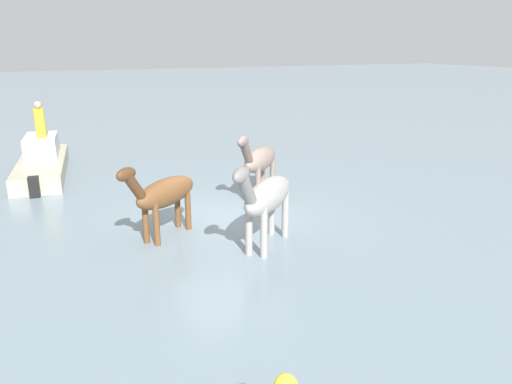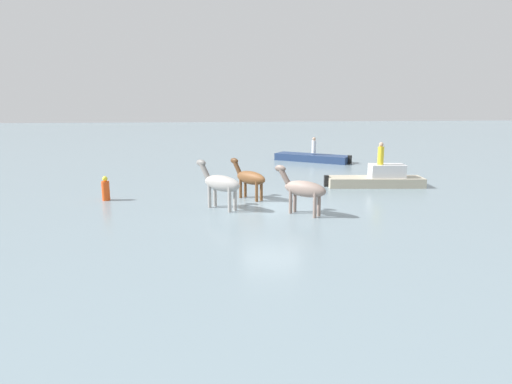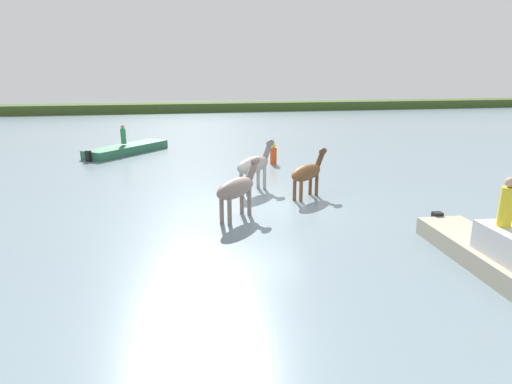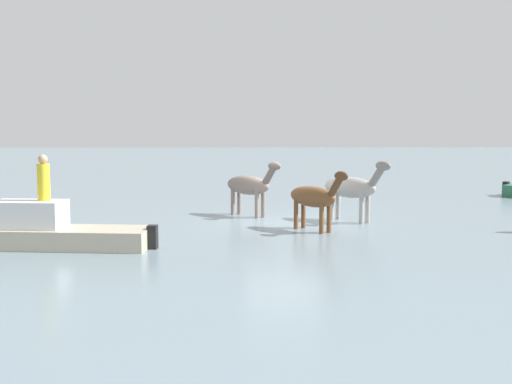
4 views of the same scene
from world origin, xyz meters
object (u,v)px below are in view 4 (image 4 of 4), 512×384
object	(u,v)px
horse_rear_stallion	(352,188)
boat_dinghy_port	(48,235)
horse_dun_straggler	(314,197)
horse_pinto_flank	(250,186)
person_boatman_standing	(44,179)

from	to	relation	value
horse_rear_stallion	boat_dinghy_port	bearing A→B (deg)	-106.12
horse_dun_straggler	horse_rear_stallion	distance (m)	2.32
horse_rear_stallion	boat_dinghy_port	size ratio (longest dim) A/B	0.41
horse_pinto_flank	horse_rear_stallion	world-z (taller)	horse_rear_stallion
horse_dun_straggler	horse_rear_stallion	world-z (taller)	horse_rear_stallion
horse_pinto_flank	horse_dun_straggler	distance (m)	3.68
horse_dun_straggler	person_boatman_standing	xyz separation A→B (m)	(2.32, -7.24, 0.73)
horse_pinto_flank	boat_dinghy_port	xyz separation A→B (m)	(5.56, -5.26, -0.75)
horse_pinto_flank	person_boatman_standing	size ratio (longest dim) A/B	1.72
horse_pinto_flank	horse_dun_straggler	size ratio (longest dim) A/B	0.96
horse_dun_straggler	horse_rear_stallion	size ratio (longest dim) A/B	0.96
horse_pinto_flank	boat_dinghy_port	world-z (taller)	horse_pinto_flank
horse_pinto_flank	horse_dun_straggler	xyz separation A→B (m)	(3.15, 1.89, -0.05)
person_boatman_standing	horse_rear_stallion	bearing A→B (deg)	115.55
horse_rear_stallion	boat_dinghy_port	distance (m)	9.60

